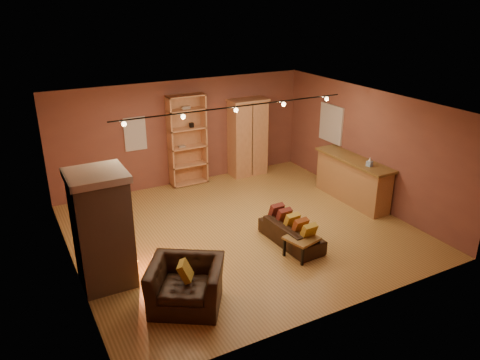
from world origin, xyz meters
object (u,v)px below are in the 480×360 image
bookcase (186,139)px  bar_counter (352,179)px  coffee_table (302,240)px  fireplace (103,229)px  armoire (248,137)px  loveseat (291,229)px  armchair (186,278)px

bookcase → bar_counter: 4.43m
bookcase → coffee_table: (0.49, -4.66, -0.88)m
fireplace → armoire: 6.03m
bar_counter → loveseat: bar_counter is taller
armchair → fireplace: bearing=159.8°
fireplace → loveseat: 3.79m
bookcase → fireplace: bearing=-129.6°
bar_counter → loveseat: 2.78m
coffee_table → armoire: bearing=74.1°
bookcase → armoire: bookcase is taller
armoire → armchair: armoire is taller
bookcase → bar_counter: (3.16, -3.02, -0.68)m
fireplace → bookcase: bearing=50.4°
bar_counter → armchair: (-5.25, -2.01, -0.04)m
armoire → coffee_table: size_ratio=3.20×
bar_counter → loveseat: (-2.55, -1.10, -0.23)m
armoire → coffee_table: armoire is taller
bookcase → coffee_table: size_ratio=3.59×
loveseat → coffee_table: loveseat is taller
fireplace → armchair: (0.99, -1.31, -0.54)m
coffee_table → bar_counter: bearing=31.6°
armoire → bar_counter: armoire is taller
fireplace → bar_counter: 6.30m
fireplace → armchair: size_ratio=1.49×
fireplace → coffee_table: (3.57, -0.94, -0.70)m
bar_counter → armoire: bearing=115.7°
bar_counter → coffee_table: 3.14m
fireplace → bookcase: bookcase is taller
armoire → bar_counter: size_ratio=0.94×
bookcase → bar_counter: size_ratio=1.05×
bookcase → coffee_table: bookcase is taller
armoire → armchair: 6.25m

